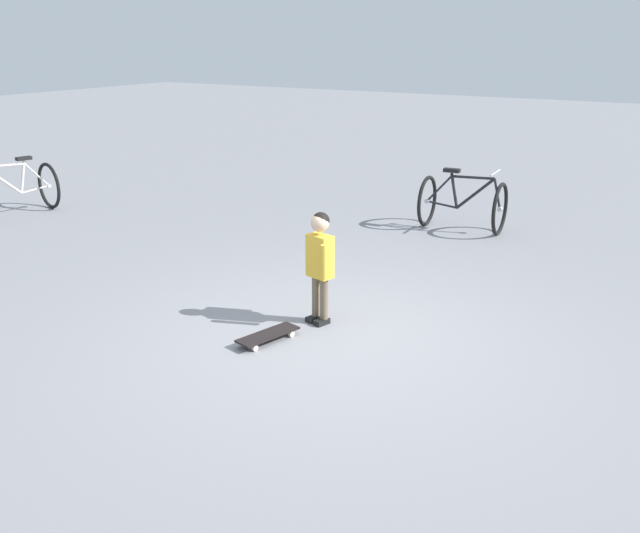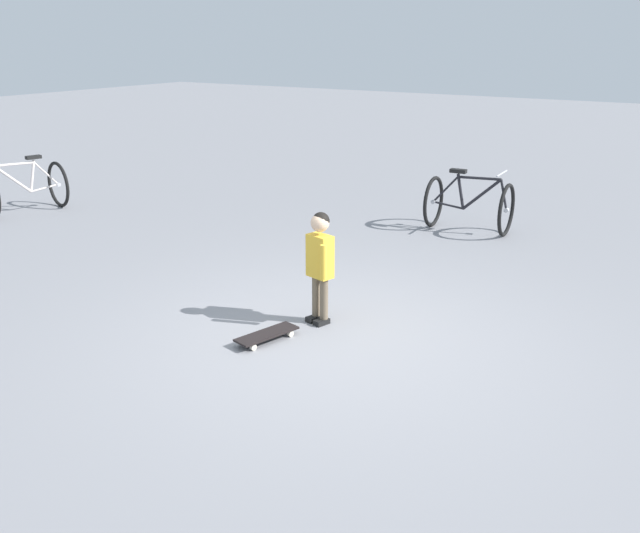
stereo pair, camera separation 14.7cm
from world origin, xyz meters
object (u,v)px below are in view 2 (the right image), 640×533
child_person (320,255)px  bicycle_near (469,204)px  bicycle_far (25,187)px  skateboard (267,335)px

child_person → bicycle_near: size_ratio=0.96×
bicycle_far → bicycle_near: bearing=22.8°
child_person → bicycle_far: bearing=168.2°
bicycle_near → skateboard: bearing=-92.1°
child_person → skateboard: size_ratio=1.68×
child_person → bicycle_near: bearing=90.1°
child_person → skateboard: bearing=-105.2°
child_person → skateboard: (-0.17, -0.61, -0.60)m
skateboard → bicycle_far: bearing=162.3°
child_person → bicycle_far: 6.17m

